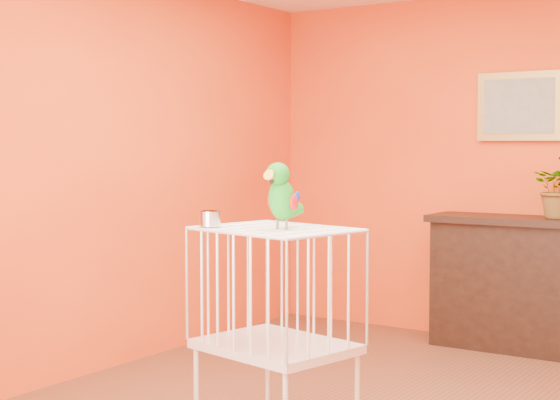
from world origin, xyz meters
The scene contains 6 objects.
room_shell centered at (0.00, 0.00, 1.58)m, with size 4.50×4.50×4.50m.
console_cabinet centered at (0.09, 2.02, 0.48)m, with size 1.29×0.46×0.96m.
framed_picture centered at (0.00, 2.22, 1.75)m, with size 0.62×0.04×0.50m.
birdcage centered at (-0.25, -0.60, 0.55)m, with size 0.79×0.67×1.07m.
feed_cup centered at (-0.54, -0.73, 1.11)m, with size 0.10×0.10×0.07m, color silver.
parrot centered at (-0.21, -0.61, 1.23)m, with size 0.15×0.28×0.32m.
Camera 1 is at (2.01, -3.97, 1.46)m, focal length 55.00 mm.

